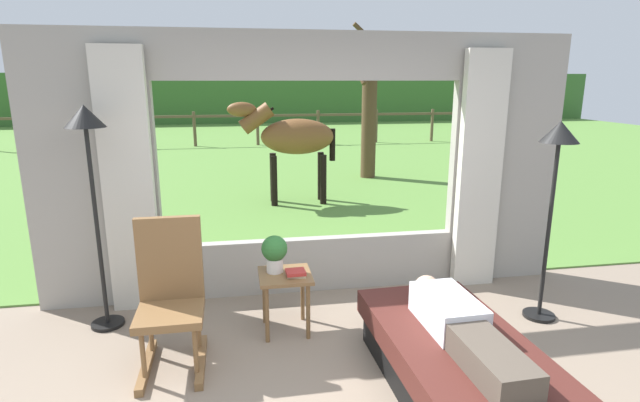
{
  "coord_description": "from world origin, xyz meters",
  "views": [
    {
      "loc": [
        -0.73,
        -2.42,
        2.11
      ],
      "look_at": [
        0.0,
        1.8,
        1.05
      ],
      "focal_mm": 27.6,
      "sensor_mm": 36.0,
      "label": 1
    }
  ],
  "objects_px": {
    "recliner_sofa": "(454,362)",
    "book_stack": "(296,273)",
    "reclining_person": "(460,325)",
    "potted_plant": "(274,251)",
    "horse": "(293,137)",
    "side_table": "(285,284)",
    "floor_lamp_left": "(88,151)",
    "rocking_chair": "(171,295)",
    "pasture_tree": "(369,112)",
    "floor_lamp_right": "(557,162)"
  },
  "relations": [
    {
      "from": "potted_plant",
      "to": "rocking_chair",
      "type": "bearing_deg",
      "value": -154.78
    },
    {
      "from": "recliner_sofa",
      "to": "book_stack",
      "type": "bearing_deg",
      "value": 132.82
    },
    {
      "from": "potted_plant",
      "to": "horse",
      "type": "xyz_separation_m",
      "value": [
        0.67,
        4.37,
        0.45
      ]
    },
    {
      "from": "reclining_person",
      "to": "horse",
      "type": "relative_size",
      "value": 0.79
    },
    {
      "from": "book_stack",
      "to": "reclining_person",
      "type": "bearing_deg",
      "value": -46.62
    },
    {
      "from": "book_stack",
      "to": "floor_lamp_right",
      "type": "relative_size",
      "value": 0.1
    },
    {
      "from": "recliner_sofa",
      "to": "book_stack",
      "type": "distance_m",
      "value": 1.42
    },
    {
      "from": "reclining_person",
      "to": "book_stack",
      "type": "height_order",
      "value": "reclining_person"
    },
    {
      "from": "recliner_sofa",
      "to": "pasture_tree",
      "type": "bearing_deg",
      "value": 77.38
    },
    {
      "from": "recliner_sofa",
      "to": "rocking_chair",
      "type": "xyz_separation_m",
      "value": [
        -1.95,
        0.72,
        0.33
      ]
    },
    {
      "from": "floor_lamp_left",
      "to": "horse",
      "type": "relative_size",
      "value": 1.06
    },
    {
      "from": "floor_lamp_right",
      "to": "rocking_chair",
      "type": "bearing_deg",
      "value": -176.87
    },
    {
      "from": "recliner_sofa",
      "to": "book_stack",
      "type": "relative_size",
      "value": 9.94
    },
    {
      "from": "floor_lamp_left",
      "to": "pasture_tree",
      "type": "relative_size",
      "value": 0.6
    },
    {
      "from": "pasture_tree",
      "to": "recliner_sofa",
      "type": "bearing_deg",
      "value": -100.64
    },
    {
      "from": "reclining_person",
      "to": "rocking_chair",
      "type": "relative_size",
      "value": 1.28
    },
    {
      "from": "side_table",
      "to": "floor_lamp_left",
      "type": "distance_m",
      "value": 1.94
    },
    {
      "from": "recliner_sofa",
      "to": "reclining_person",
      "type": "bearing_deg",
      "value": -91.99
    },
    {
      "from": "rocking_chair",
      "to": "horse",
      "type": "xyz_separation_m",
      "value": [
        1.48,
        4.75,
        0.61
      ]
    },
    {
      "from": "rocking_chair",
      "to": "potted_plant",
      "type": "height_order",
      "value": "rocking_chair"
    },
    {
      "from": "reclining_person",
      "to": "book_stack",
      "type": "xyz_separation_m",
      "value": [
        -0.97,
        1.03,
        0.02
      ]
    },
    {
      "from": "side_table",
      "to": "floor_lamp_left",
      "type": "xyz_separation_m",
      "value": [
        -1.54,
        0.35,
        1.12
      ]
    },
    {
      "from": "floor_lamp_left",
      "to": "pasture_tree",
      "type": "xyz_separation_m",
      "value": [
        4.0,
        6.07,
        -0.12
      ]
    },
    {
      "from": "rocking_chair",
      "to": "floor_lamp_left",
      "type": "xyz_separation_m",
      "value": [
        -0.65,
        0.68,
        1.0
      ]
    },
    {
      "from": "reclining_person",
      "to": "side_table",
      "type": "distance_m",
      "value": 1.52
    },
    {
      "from": "reclining_person",
      "to": "floor_lamp_left",
      "type": "xyz_separation_m",
      "value": [
        -2.6,
        1.44,
        1.03
      ]
    },
    {
      "from": "pasture_tree",
      "to": "book_stack",
      "type": "bearing_deg",
      "value": -110.09
    },
    {
      "from": "floor_lamp_left",
      "to": "floor_lamp_right",
      "type": "relative_size",
      "value": 1.08
    },
    {
      "from": "horse",
      "to": "pasture_tree",
      "type": "bearing_deg",
      "value": -41.25
    },
    {
      "from": "rocking_chair",
      "to": "recliner_sofa",
      "type": "bearing_deg",
      "value": -20.71
    },
    {
      "from": "floor_lamp_left",
      "to": "reclining_person",
      "type": "bearing_deg",
      "value": -29.05
    },
    {
      "from": "pasture_tree",
      "to": "potted_plant",
      "type": "bearing_deg",
      "value": -111.75
    },
    {
      "from": "recliner_sofa",
      "to": "rocking_chair",
      "type": "relative_size",
      "value": 1.54
    },
    {
      "from": "potted_plant",
      "to": "book_stack",
      "type": "xyz_separation_m",
      "value": [
        0.17,
        -0.12,
        -0.16
      ]
    },
    {
      "from": "side_table",
      "to": "floor_lamp_right",
      "type": "height_order",
      "value": "floor_lamp_right"
    },
    {
      "from": "side_table",
      "to": "potted_plant",
      "type": "height_order",
      "value": "potted_plant"
    },
    {
      "from": "floor_lamp_left",
      "to": "horse",
      "type": "distance_m",
      "value": 4.62
    },
    {
      "from": "rocking_chair",
      "to": "floor_lamp_right",
      "type": "relative_size",
      "value": 0.63
    },
    {
      "from": "horse",
      "to": "recliner_sofa",
      "type": "bearing_deg",
      "value": -173.27
    },
    {
      "from": "side_table",
      "to": "pasture_tree",
      "type": "bearing_deg",
      "value": 69.06
    },
    {
      "from": "potted_plant",
      "to": "floor_lamp_left",
      "type": "relative_size",
      "value": 0.17
    },
    {
      "from": "rocking_chair",
      "to": "floor_lamp_left",
      "type": "bearing_deg",
      "value": 133.48
    },
    {
      "from": "rocking_chair",
      "to": "potted_plant",
      "type": "bearing_deg",
      "value": 24.74
    },
    {
      "from": "side_table",
      "to": "book_stack",
      "type": "height_order",
      "value": "book_stack"
    },
    {
      "from": "book_stack",
      "to": "pasture_tree",
      "type": "distance_m",
      "value": 6.97
    },
    {
      "from": "side_table",
      "to": "horse",
      "type": "bearing_deg",
      "value": 82.41
    },
    {
      "from": "recliner_sofa",
      "to": "book_stack",
      "type": "height_order",
      "value": "book_stack"
    },
    {
      "from": "reclining_person",
      "to": "rocking_chair",
      "type": "xyz_separation_m",
      "value": [
        -1.95,
        0.77,
        0.02
      ]
    },
    {
      "from": "rocking_chair",
      "to": "horse",
      "type": "distance_m",
      "value": 5.01
    },
    {
      "from": "rocking_chair",
      "to": "reclining_person",
      "type": "bearing_deg",
      "value": -21.99
    }
  ]
}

